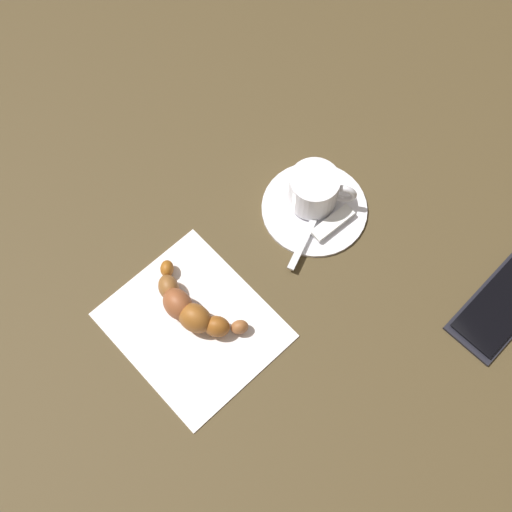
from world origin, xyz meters
The scene contains 8 objects.
ground_plane centered at (0.00, 0.00, 0.00)m, with size 1.80×1.80×0.00m, color #473920.
saucer centered at (-0.10, -0.05, 0.00)m, with size 0.14×0.14×0.01m, color white.
espresso_cup centered at (-0.11, -0.06, 0.04)m, with size 0.08×0.07×0.05m.
teaspoon centered at (-0.10, -0.04, 0.01)m, with size 0.12×0.09×0.01m.
sugar_packet centered at (-0.11, -0.02, 0.01)m, with size 0.06×0.02×0.01m, color white.
napkin centered at (0.11, 0.01, 0.00)m, with size 0.17×0.20×0.00m, color white.
croissant centered at (0.10, 0.00, 0.02)m, with size 0.08×0.14×0.04m.
cell_phone centered at (-0.23, 0.18, 0.01)m, with size 0.16×0.10×0.01m.
Camera 1 is at (0.17, 0.27, 0.79)m, focal length 47.69 mm.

